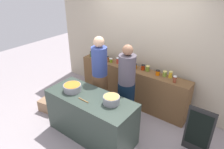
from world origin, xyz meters
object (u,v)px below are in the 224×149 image
preserve_jar_4 (111,60)px  cooking_pot_left (72,88)px  preserve_jar_14 (175,79)px  preserve_jar_7 (130,64)px  wooden_spoon (83,100)px  preserve_jar_10 (148,68)px  cooking_pot_center (111,100)px  preserve_jar_9 (143,67)px  preserve_jar_12 (165,74)px  preserve_jar_6 (124,63)px  bread_crate (49,105)px  preserve_jar_3 (107,59)px  cook_with_tongs (100,81)px  chalkboard_sign (198,131)px  preserve_jar_1 (97,56)px  preserve_jar_0 (91,54)px  preserve_jar_13 (170,75)px  preserve_jar_2 (106,57)px  preserve_jar_11 (158,73)px  preserve_jar_8 (135,66)px  preserve_jar_5 (118,60)px  cook_in_cap (126,90)px

preserve_jar_4 → cooking_pot_left: bearing=-83.4°
preserve_jar_4 → preserve_jar_14: (1.59, -0.03, 0.02)m
preserve_jar_7 → wooden_spoon: bearing=-87.3°
preserve_jar_10 → cooking_pot_center: preserve_jar_10 is taller
preserve_jar_9 → preserve_jar_12: preserve_jar_9 is taller
preserve_jar_6 → bread_crate: bearing=-128.5°
preserve_jar_3 → cook_with_tongs: (0.37, -0.71, -0.17)m
preserve_jar_7 → bread_crate: bearing=-130.0°
preserve_jar_9 → chalkboard_sign: preserve_jar_9 is taller
preserve_jar_3 → cooking_pot_left: preserve_jar_3 is taller
preserve_jar_1 → cooking_pot_center: bearing=-42.1°
preserve_jar_0 → preserve_jar_10: bearing=4.0°
preserve_jar_13 → preserve_jar_14: bearing=-43.2°
preserve_jar_6 → preserve_jar_7: 0.14m
preserve_jar_2 → preserve_jar_14: preserve_jar_14 is taller
preserve_jar_4 → preserve_jar_10: size_ratio=0.86×
preserve_jar_1 → cooking_pot_left: bearing=-66.8°
cooking_pot_left → bread_crate: bearing=178.0°
preserve_jar_1 → preserve_jar_11: (1.62, 0.06, -0.00)m
wooden_spoon → cooking_pot_center: bearing=27.8°
preserve_jar_3 → cooking_pot_center: bearing=-49.2°
preserve_jar_6 → cooking_pot_left: size_ratio=0.36×
preserve_jar_8 → preserve_jar_11: 0.54m
preserve_jar_6 → cooking_pot_left: preserve_jar_6 is taller
cooking_pot_left → preserve_jar_8: bearing=71.6°
preserve_jar_3 → preserve_jar_12: (1.43, 0.11, -0.01)m
preserve_jar_5 → preserve_jar_8: bearing=-0.8°
preserve_jar_3 → cooking_pot_left: (0.27, -1.38, -0.05)m
preserve_jar_4 → preserve_jar_9: size_ratio=0.87×
preserve_jar_0 → cooking_pot_left: bearing=-60.6°
cooking_pot_center → bread_crate: (-1.74, -0.08, -0.81)m
preserve_jar_12 → preserve_jar_13: size_ratio=0.85×
preserve_jar_7 → cook_with_tongs: size_ratio=0.07×
preserve_jar_14 → preserve_jar_12: bearing=154.9°
preserve_jar_8 → preserve_jar_13: 0.80m
preserve_jar_8 → bread_crate: (-1.39, -1.42, -0.84)m
preserve_jar_9 → preserve_jar_8: bearing=-166.6°
preserve_jar_9 → bread_crate: 2.30m
preserve_jar_0 → wooden_spoon: preserve_jar_0 is taller
cook_with_tongs → chalkboard_sign: (2.03, 0.14, -0.36)m
cook_in_cap → bread_crate: (-1.62, -0.72, -0.65)m
wooden_spoon → preserve_jar_5: bearing=104.1°
preserve_jar_1 → preserve_jar_5: size_ratio=0.87×
wooden_spoon → preserve_jar_9: bearing=81.0°
cooking_pot_left → preserve_jar_10: bearing=63.1°
preserve_jar_10 → preserve_jar_2: bearing=-178.4°
preserve_jar_4 → preserve_jar_14: 1.59m
preserve_jar_2 → preserve_jar_7: 0.69m
preserve_jar_11 → preserve_jar_12: preserve_jar_12 is taller
preserve_jar_12 → cook_in_cap: bearing=-121.6°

